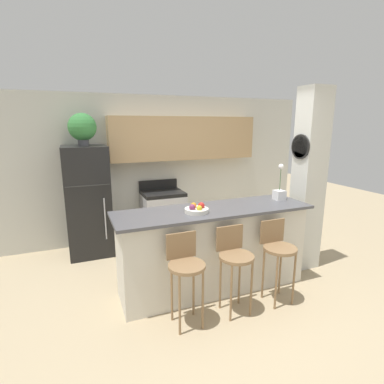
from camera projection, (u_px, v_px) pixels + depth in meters
The scene contains 12 objects.
ground_plane at pixel (213, 287), 3.86m from camera, with size 14.00×14.00×0.00m, color tan.
wall_back at pixel (172, 155), 5.41m from camera, with size 5.60×0.38×2.55m.
pillar_right at pixel (308, 181), 4.21m from camera, with size 0.38×0.33×2.55m.
counter_bar at pixel (214, 249), 3.74m from camera, with size 2.45×0.71×1.06m.
refrigerator at pixel (88, 201), 4.73m from camera, with size 0.66×0.68×1.74m.
stove_range at pixel (163, 216), 5.31m from camera, with size 0.70×0.60×1.07m.
bar_stool_left at pixel (185, 266), 3.05m from camera, with size 0.38×0.38×0.96m.
bar_stool_mid at pixel (235, 257), 3.25m from camera, with size 0.38×0.38×0.96m.
bar_stool_right at pixel (278, 249), 3.46m from camera, with size 0.38×0.38×0.96m.
potted_plant_on_fridge at pixel (82, 128), 4.47m from camera, with size 0.41×0.41×0.49m.
orchid_vase at pixel (279, 191), 4.03m from camera, with size 0.14×0.14×0.49m.
fruit_bowl at pixel (197, 209), 3.46m from camera, with size 0.28×0.28×0.12m.
Camera 1 is at (-1.56, -3.14, 2.06)m, focal length 28.00 mm.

